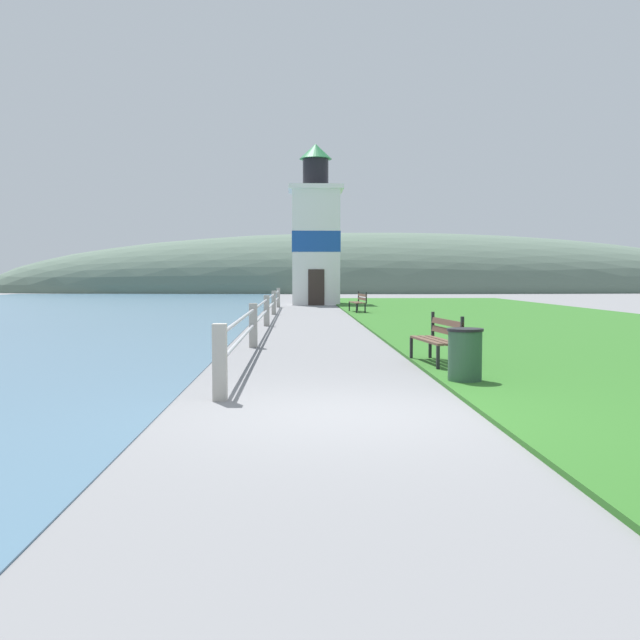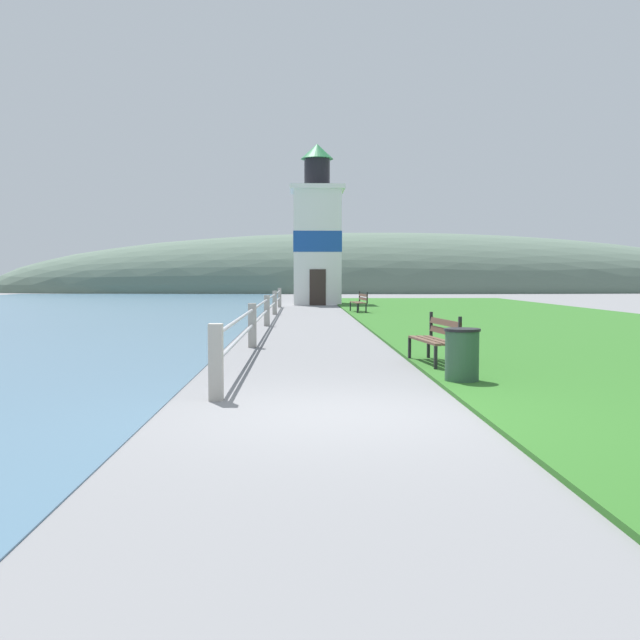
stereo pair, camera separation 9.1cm
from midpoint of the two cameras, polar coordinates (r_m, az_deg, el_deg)
The scene contains 8 objects.
ground_plane at distance 8.39m, azimuth 1.41°, elevation -7.58°, with size 160.00×160.00×0.00m, color slate.
grass_verge at distance 26.47m, azimuth 16.00°, elevation -0.05°, with size 12.00×50.80×0.06m.
seawall_railing at distance 23.16m, azimuth -4.41°, elevation 1.00°, with size 0.18×27.97×1.00m.
park_bench_near at distance 12.92m, azimuth 9.28°, elevation -1.31°, with size 0.67×1.72×0.94m.
park_bench_midway at distance 31.13m, azimuth 3.06°, elevation 1.54°, with size 0.64×1.96×0.94m.
lighthouse at distance 40.86m, azimuth -0.42°, elevation 6.67°, with size 3.06×3.06×9.10m.
trash_bin at distance 10.83m, azimuth 11.28°, elevation -2.87°, with size 0.54×0.54×0.84m.
distant_hillside at distance 72.60m, azimuth 4.91°, elevation 2.24°, with size 80.00×16.00×12.00m.
Camera 1 is at (-0.51, -8.22, 1.62)m, focal length 40.00 mm.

